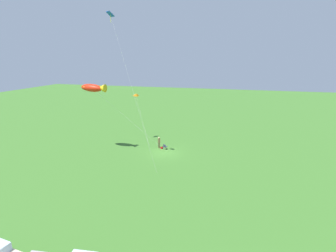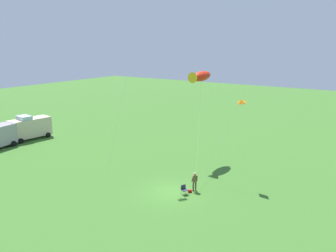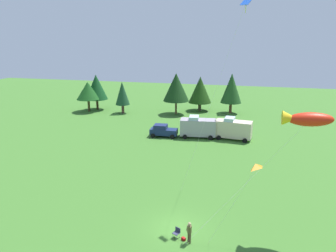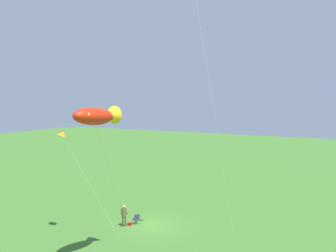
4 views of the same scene
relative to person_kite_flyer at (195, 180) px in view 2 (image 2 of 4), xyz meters
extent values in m
plane|color=#3A6D27|center=(-1.36, 1.69, -1.02)|extent=(160.00, 160.00, 0.00)
cylinder|color=#4E3F2A|center=(0.08, -0.08, -0.60)|extent=(0.14, 0.14, 0.85)
cylinder|color=#4E3F2A|center=(-0.07, 0.08, -0.60)|extent=(0.14, 0.14, 0.85)
cylinder|color=brown|center=(0.00, 0.00, 0.14)|extent=(0.48, 0.48, 0.62)
sphere|color=tan|center=(0.00, 0.00, 0.60)|extent=(0.24, 0.24, 0.24)
cylinder|color=brown|center=(0.10, -0.18, 0.17)|extent=(0.14, 0.14, 0.55)
cylinder|color=brown|center=(-0.18, 0.10, 0.17)|extent=(0.22, 0.22, 0.56)
cube|color=#2A2C48|center=(-1.10, 0.36, -0.60)|extent=(0.64, 0.64, 0.04)
cube|color=#2A2C48|center=(-1.01, 0.56, -0.40)|extent=(0.45, 0.25, 0.40)
cylinder|color=#A5A8AD|center=(-1.01, 0.08, -0.81)|extent=(0.03, 0.03, 0.42)
cylinder|color=#A5A8AD|center=(-1.39, 0.27, -0.81)|extent=(0.03, 0.03, 0.42)
cylinder|color=#A5A8AD|center=(-0.82, 0.46, -0.81)|extent=(0.03, 0.03, 0.42)
cylinder|color=#A5A8AD|center=(-1.20, 0.64, -0.81)|extent=(0.03, 0.03, 0.42)
cube|color=#A10E0F|center=(-0.48, 0.20, -0.91)|extent=(0.39, 0.37, 0.22)
cylinder|color=black|center=(-1.22, 25.71, -0.68)|extent=(0.70, 0.29, 0.68)
cylinder|color=black|center=(-1.49, 28.08, -0.68)|extent=(0.70, 0.29, 0.68)
cube|color=beige|center=(2.07, 26.96, 0.57)|extent=(5.64, 2.89, 2.50)
cube|color=silver|center=(1.43, 27.05, 2.07)|extent=(1.65, 2.19, 0.50)
cylinder|color=black|center=(-0.01, 26.04, -0.68)|extent=(0.70, 0.31, 0.68)
cylinder|color=black|center=(0.30, 28.40, -0.68)|extent=(0.70, 0.31, 0.68)
cylinder|color=black|center=(3.85, 25.53, -0.68)|extent=(0.70, 0.31, 0.68)
cylinder|color=black|center=(4.16, 27.89, -0.68)|extent=(0.70, 0.31, 0.68)
ellipsoid|color=red|center=(8.36, 3.96, 8.28)|extent=(3.36, 1.40, 1.24)
cone|color=yellow|center=(6.89, 3.96, 8.28)|extent=(1.14, 1.12, 1.12)
sphere|color=yellow|center=(9.25, 4.30, 8.40)|extent=(0.27, 0.27, 0.27)
cylinder|color=silver|center=(4.04, 1.86, 3.63)|extent=(8.64, 4.21, 9.30)
cylinder|color=#4C3823|center=(-0.27, -0.24, -1.02)|extent=(0.04, 0.04, 0.01)
cylinder|color=silver|center=(0.38, 8.08, 7.97)|extent=(5.40, 0.76, 17.98)
cylinder|color=#4C3823|center=(-2.31, 8.45, -1.02)|extent=(0.04, 0.04, 0.01)
pyramid|color=orange|center=(4.36, -2.22, 6.63)|extent=(1.04, 1.13, 0.51)
cylinder|color=silver|center=(2.92, -0.99, 2.73)|extent=(2.98, 2.52, 7.50)
cylinder|color=#4C3823|center=(1.44, 0.26, -1.02)|extent=(0.04, 0.04, 0.01)
camera|label=1|loc=(-11.24, 35.92, 12.43)|focal=28.00mm
camera|label=2|loc=(-23.68, -12.88, 11.64)|focal=35.00mm
camera|label=3|loc=(3.48, -21.55, 14.43)|focal=35.00mm
camera|label=4|loc=(29.71, 21.78, 9.67)|focal=50.00mm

